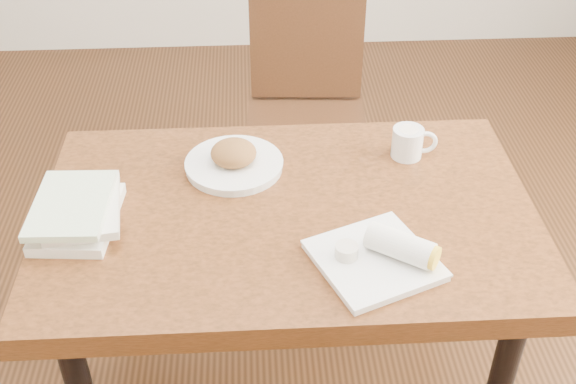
{
  "coord_description": "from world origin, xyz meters",
  "views": [
    {
      "loc": [
        -0.08,
        -1.35,
        1.81
      ],
      "look_at": [
        0.0,
        0.0,
        0.8
      ],
      "focal_mm": 45.0,
      "sensor_mm": 36.0,
      "label": 1
    }
  ],
  "objects": [
    {
      "name": "book_stack",
      "position": [
        -0.49,
        -0.02,
        0.78
      ],
      "size": [
        0.21,
        0.27,
        0.07
      ],
      "color": "white",
      "rests_on": "table"
    },
    {
      "name": "coffee_mug",
      "position": [
        0.33,
        0.21,
        0.79
      ],
      "size": [
        0.12,
        0.08,
        0.08
      ],
      "color": "white",
      "rests_on": "table"
    },
    {
      "name": "plate_burrito",
      "position": [
        0.19,
        -0.21,
        0.77
      ],
      "size": [
        0.31,
        0.31,
        0.08
      ],
      "color": "white",
      "rests_on": "table"
    },
    {
      "name": "table",
      "position": [
        0.0,
        0.0,
        0.66
      ],
      "size": [
        1.18,
        0.76,
        0.75
      ],
      "color": "brown",
      "rests_on": "ground"
    },
    {
      "name": "chair_far",
      "position": [
        0.12,
        0.88,
        0.55
      ],
      "size": [
        0.45,
        0.45,
        0.95
      ],
      "color": "#3F2212",
      "rests_on": "ground"
    },
    {
      "name": "plate_scone",
      "position": [
        -0.13,
        0.18,
        0.78
      ],
      "size": [
        0.25,
        0.25,
        0.08
      ],
      "color": "white",
      "rests_on": "table"
    }
  ]
}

